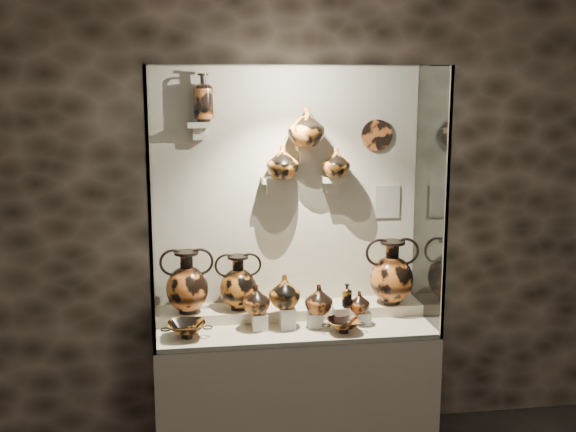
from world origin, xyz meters
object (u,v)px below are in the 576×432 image
object	(u,v)px
ovoid_vase_b	(306,127)
jug_b	(285,291)
jug_a	(256,299)
kylix_left	(187,328)
ovoid_vase_c	(336,162)
jug_e	(359,302)
amphora_left	(187,282)
amphora_right	(392,272)
jug_c	(319,299)
amphora_mid	(238,282)
ovoid_vase_a	(283,162)
lekythos_tall	(203,94)
lekythos_small	(347,294)
kylix_right	(344,324)

from	to	relation	value
ovoid_vase_b	jug_b	bearing A→B (deg)	-143.64
jug_a	kylix_left	bearing A→B (deg)	-161.99
kylix_left	ovoid_vase_c	xyz separation A→B (m)	(0.95, 0.33, 0.92)
jug_e	jug_b	bearing A→B (deg)	172.63
amphora_left	amphora_right	distance (m)	1.30
jug_c	ovoid_vase_c	world-z (taller)	ovoid_vase_c
amphora_mid	jug_b	distance (m)	0.32
amphora_mid	ovoid_vase_c	xyz separation A→B (m)	(0.63, 0.05, 0.74)
ovoid_vase_a	jug_b	bearing A→B (deg)	-72.83
ovoid_vase_b	ovoid_vase_c	world-z (taller)	ovoid_vase_b
amphora_mid	ovoid_vase_a	distance (m)	0.80
amphora_left	kylix_left	bearing A→B (deg)	-98.60
lekythos_tall	ovoid_vase_b	size ratio (longest dim) A/B	1.38
jug_b	ovoid_vase_c	distance (m)	0.86
jug_e	amphora_left	bearing A→B (deg)	164.98
amphora_right	ovoid_vase_c	distance (m)	0.79
ovoid_vase_a	ovoid_vase_b	distance (m)	0.26
lekythos_tall	ovoid_vase_b	distance (m)	0.65
ovoid_vase_b	ovoid_vase_c	xyz separation A→B (m)	(0.20, 0.03, -0.23)
ovoid_vase_c	lekythos_tall	bearing A→B (deg)	-167.20
ovoid_vase_b	ovoid_vase_c	distance (m)	0.30
jug_e	ovoid_vase_c	world-z (taller)	ovoid_vase_c
kylix_left	lekythos_small	bearing A→B (deg)	-14.13
amphora_mid	jug_c	bearing A→B (deg)	-5.28
amphora_left	jug_c	world-z (taller)	amphora_left
lekythos_small	amphora_mid	bearing A→B (deg)	165.96
amphora_mid	ovoid_vase_a	bearing A→B (deg)	27.37
amphora_right	jug_c	distance (m)	0.55
kylix_left	ovoid_vase_b	world-z (taller)	ovoid_vase_b
kylix_left	kylix_right	distance (m)	0.93
amphora_mid	ovoid_vase_b	bearing A→B (deg)	22.78
amphora_left	ovoid_vase_a	bearing A→B (deg)	-0.74
amphora_left	jug_a	distance (m)	0.45
lekythos_small	ovoid_vase_c	world-z (taller)	ovoid_vase_c
jug_e	amphora_mid	bearing A→B (deg)	159.36
kylix_left	ovoid_vase_b	bearing A→B (deg)	4.03
jug_e	lekythos_small	size ratio (longest dim) A/B	0.80
amphora_left	lekythos_tall	world-z (taller)	lekythos_tall
jug_c	kylix_right	size ratio (longest dim) A/B	0.71
amphora_left	ovoid_vase_b	world-z (taller)	ovoid_vase_b
jug_c	ovoid_vase_a	xyz separation A→B (m)	(-0.18, 0.26, 0.81)
amphora_left	ovoid_vase_a	xyz separation A→B (m)	(0.60, 0.06, 0.72)
amphora_right	jug_b	distance (m)	0.73
ovoid_vase_c	lekythos_small	bearing A→B (deg)	-71.38
lekythos_small	lekythos_tall	bearing A→B (deg)	165.30
lekythos_tall	amphora_right	bearing A→B (deg)	9.94
jug_b	ovoid_vase_a	world-z (taller)	ovoid_vase_a
amphora_mid	jug_b	world-z (taller)	amphora_mid
amphora_mid	ovoid_vase_b	world-z (taller)	ovoid_vase_b
amphora_right	jug_c	bearing A→B (deg)	-164.53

